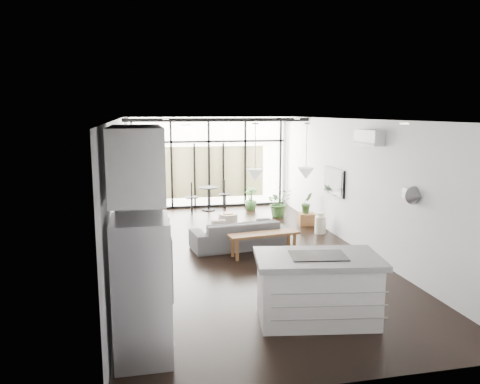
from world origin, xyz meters
name	(u,v)px	position (x,y,z in m)	size (l,w,h in m)	color
floor	(243,252)	(0.00, 0.00, 0.00)	(5.00, 10.00, 0.00)	black
ceiling	(243,119)	(0.00, 0.00, 2.80)	(5.00, 10.00, 0.00)	white
wall_left	(119,192)	(-2.50, 0.00, 1.40)	(0.02, 10.00, 2.80)	white
wall_right	(354,183)	(2.50, 0.00, 1.40)	(0.02, 10.00, 2.80)	white
wall_back	(208,162)	(0.00, 5.00, 1.40)	(5.00, 0.02, 2.80)	white
wall_front	(346,262)	(0.00, -5.00, 1.40)	(5.00, 0.02, 2.80)	white
glazing	(209,163)	(0.00, 4.88, 1.40)	(5.00, 0.20, 2.80)	black
skylight	(213,118)	(0.00, 4.00, 2.77)	(4.70, 1.90, 0.06)	white
neighbour_building	(209,172)	(0.00, 4.95, 1.10)	(3.50, 0.02, 1.60)	beige
island	(317,288)	(0.32, -3.44, 0.48)	(1.75, 1.04, 0.96)	silver
cooktop	(318,256)	(0.32, -3.44, 0.96)	(0.77, 0.52, 0.01)	black
fridge	(142,289)	(-2.11, -3.95, 0.86)	(0.67, 0.84, 1.73)	#A09FA4
appliance_column	(140,243)	(-2.11, -3.05, 1.19)	(0.61, 0.64, 2.38)	silver
upper_cabinets	(136,161)	(-2.12, -3.50, 2.35)	(0.62, 1.75, 0.86)	silver
pendant_left	(255,175)	(-0.40, -2.65, 2.02)	(0.26, 0.26, 0.18)	white
pendant_right	(306,173)	(0.40, -2.65, 2.02)	(0.26, 0.26, 0.18)	white
sofa	(239,229)	(0.00, 0.37, 0.41)	(2.10, 0.61, 0.82)	#4D4E50
console_bench	(264,244)	(0.37, -0.31, 0.24)	(1.50, 0.37, 0.48)	brown
pouf	(228,221)	(0.06, 2.06, 0.20)	(0.49, 0.49, 0.39)	beige
crate	(306,219)	(2.17, 2.05, 0.15)	(0.41, 0.41, 0.31)	brown
plant_tall	(279,206)	(1.74, 3.16, 0.31)	(0.72, 0.80, 0.62)	#345D2A
plant_med	(251,204)	(1.17, 4.20, 0.19)	(0.39, 0.69, 0.39)	#345D2A
plant_crate	(307,209)	(2.17, 2.05, 0.43)	(0.31, 0.56, 0.25)	#345D2A
milk_can	(320,223)	(2.20, 1.14, 0.26)	(0.27, 0.27, 0.52)	#EDE5CA
bistro_set	(208,198)	(-0.10, 4.41, 0.38)	(1.58, 0.63, 0.76)	black
tv	(334,181)	(2.46, 1.00, 1.30)	(0.05, 1.10, 0.65)	black
ac_unit	(369,137)	(2.38, -0.80, 2.45)	(0.22, 0.90, 0.30)	silver
framed_art	(119,188)	(-2.47, -0.50, 1.55)	(0.04, 0.70, 0.90)	black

